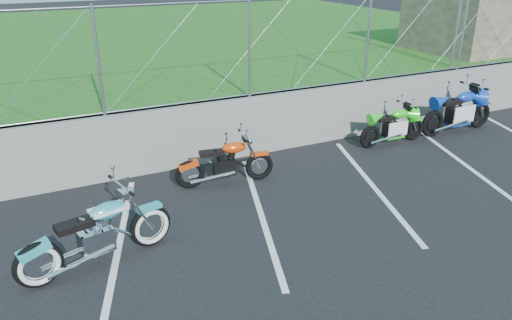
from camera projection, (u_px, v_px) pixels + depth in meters
name	position (u px, v px, depth m)	size (l,w,h in m)	color
ground	(289.00, 239.00, 7.73)	(90.00, 90.00, 0.00)	black
retaining_wall	(206.00, 132.00, 10.38)	(30.00, 0.22, 1.30)	slate
grass_field	(111.00, 53.00, 18.66)	(30.00, 20.00, 1.30)	#1C4F15
stone_building	(494.00, 18.00, 15.72)	(5.00, 3.00, 1.80)	brown
chain_link_fence	(203.00, 53.00, 9.74)	(28.00, 0.03, 2.00)	gray
sign_pole	(460.00, 8.00, 12.82)	(0.08, 0.08, 3.00)	gray
parking_lines	(319.00, 197.00, 9.04)	(18.29, 4.31, 0.01)	silver
cruiser_turquoise	(99.00, 236.00, 6.96)	(2.25, 0.74, 1.13)	black
naked_orange	(226.00, 164.00, 9.45)	(1.90, 0.65, 0.95)	black
sportbike_green	(394.00, 127.00, 11.45)	(1.79, 0.64, 0.92)	black
sportbike_blue	(458.00, 113.00, 12.19)	(2.21, 0.79, 1.14)	black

